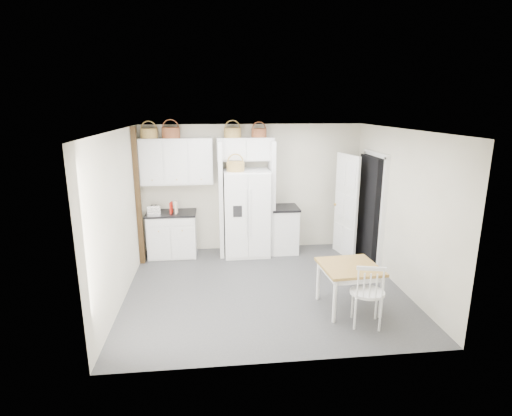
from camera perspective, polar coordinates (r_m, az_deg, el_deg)
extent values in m
plane|color=#4A4B4F|center=(6.81, 1.20, -11.34)|extent=(4.50, 4.50, 0.00)
plane|color=white|center=(6.14, 1.33, 11.08)|extent=(4.50, 4.50, 0.00)
plane|color=beige|center=(8.28, -0.55, 2.89)|extent=(4.50, 0.00, 4.50)
plane|color=beige|center=(6.46, -18.95, -1.24)|extent=(0.00, 4.00, 4.00)
plane|color=beige|center=(7.00, 19.84, -0.14)|extent=(0.00, 4.00, 4.00)
cube|color=white|center=(8.01, -1.35, -0.70)|extent=(0.90, 0.72, 1.73)
cube|color=white|center=(8.22, -11.86, -3.78)|extent=(0.93, 0.59, 0.87)
cube|color=white|center=(8.29, 4.02, -3.15)|extent=(0.52, 0.62, 0.91)
cube|color=olive|center=(6.20, 13.07, -10.92)|extent=(0.87, 0.87, 0.68)
cube|color=white|center=(5.78, 15.60, -11.52)|extent=(0.56, 0.53, 0.96)
cube|color=black|center=(8.09, -12.02, -0.73)|extent=(0.97, 0.63, 0.04)
cube|color=black|center=(8.16, 4.07, 0.04)|extent=(0.56, 0.66, 0.04)
cube|color=silver|center=(8.02, -14.37, -0.23)|extent=(0.26, 0.16, 0.17)
cube|color=#B9180D|center=(7.98, -12.01, 0.03)|extent=(0.05, 0.15, 0.22)
cube|color=beige|center=(7.97, -11.31, 0.13)|extent=(0.05, 0.17, 0.25)
cylinder|color=brown|center=(8.01, -15.04, 10.26)|extent=(0.32, 0.32, 0.18)
cylinder|color=brown|center=(7.96, -12.06, 10.47)|extent=(0.34, 0.34, 0.20)
cylinder|color=brown|center=(7.93, -3.37, 10.70)|extent=(0.33, 0.33, 0.19)
cylinder|color=brown|center=(7.98, 0.42, 10.68)|extent=(0.30, 0.30, 0.17)
cylinder|color=brown|center=(7.71, -2.95, 5.95)|extent=(0.34, 0.34, 0.18)
cube|color=white|center=(8.00, -11.26, 6.56)|extent=(1.40, 0.34, 0.90)
cube|color=white|center=(7.98, -1.53, 8.44)|extent=(1.12, 0.34, 0.45)
cube|color=white|center=(7.98, -5.05, 1.29)|extent=(0.08, 0.60, 2.30)
cube|color=white|center=(8.07, 2.21, 1.47)|extent=(0.08, 0.60, 2.30)
cube|color=black|center=(7.73, -16.50, 1.45)|extent=(0.09, 0.09, 2.60)
cube|color=black|center=(7.91, 15.97, -0.27)|extent=(0.18, 0.85, 2.05)
cube|color=white|center=(8.09, 12.73, 0.25)|extent=(0.21, 0.79, 2.05)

